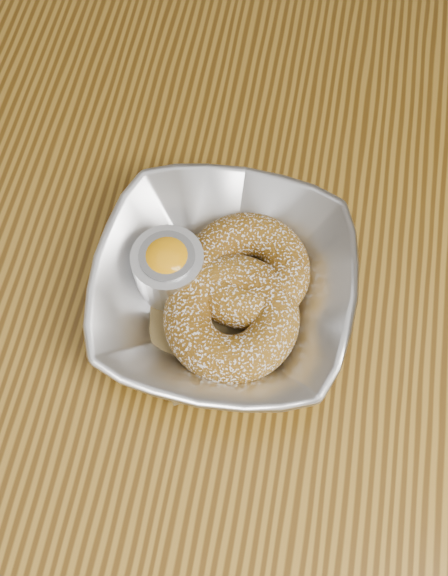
% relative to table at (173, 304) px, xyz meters
% --- Properties ---
extents(ground_plane, '(4.00, 4.00, 0.00)m').
position_rel_table_xyz_m(ground_plane, '(0.00, 0.00, -0.65)').
color(ground_plane, '#565659').
rests_on(ground_plane, ground).
extents(table, '(1.20, 0.80, 0.75)m').
position_rel_table_xyz_m(table, '(0.00, 0.00, 0.00)').
color(table, brown).
rests_on(table, ground_plane).
extents(serving_bowl, '(0.22, 0.22, 0.05)m').
position_rel_table_xyz_m(serving_bowl, '(0.06, -0.03, 0.13)').
color(serving_bowl, silver).
rests_on(serving_bowl, table).
extents(parchment, '(0.20, 0.20, 0.00)m').
position_rel_table_xyz_m(parchment, '(0.06, -0.03, 0.11)').
color(parchment, brown).
rests_on(parchment, table).
extents(donut_back, '(0.13, 0.13, 0.04)m').
position_rel_table_xyz_m(donut_back, '(0.08, -0.01, 0.13)').
color(donut_back, brown).
rests_on(donut_back, parchment).
extents(donut_front, '(0.15, 0.15, 0.04)m').
position_rel_table_xyz_m(donut_front, '(0.07, -0.06, 0.13)').
color(donut_front, brown).
rests_on(donut_front, parchment).
extents(ramekin, '(0.06, 0.06, 0.05)m').
position_rel_table_xyz_m(ramekin, '(0.01, -0.02, 0.13)').
color(ramekin, silver).
rests_on(ramekin, table).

